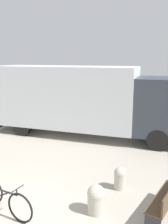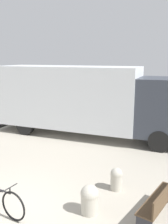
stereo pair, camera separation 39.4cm
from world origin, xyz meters
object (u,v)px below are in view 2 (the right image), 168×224
at_px(bollard_near_bench, 90,199).
at_px(bollard_far_bench, 116,178).
at_px(delivery_truck, 85,98).
at_px(park_bench, 162,200).

height_order(bollard_near_bench, bollard_far_bench, bollard_near_bench).
relative_size(delivery_truck, park_bench, 5.23).
xyz_separation_m(delivery_truck, park_bench, (4.88, -4.42, -1.27)).
height_order(delivery_truck, bollard_far_bench, delivery_truck).
bearing_deg(park_bench, bollard_near_bench, 117.92).
distance_m(bollard_near_bench, bollard_far_bench, 1.33).
xyz_separation_m(delivery_truck, bollard_near_bench, (3.38, -5.10, -1.40)).
height_order(park_bench, bollard_far_bench, park_bench).
height_order(park_bench, bollard_near_bench, park_bench).
distance_m(park_bench, bollard_near_bench, 1.65).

